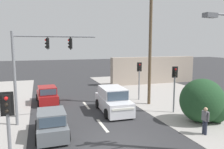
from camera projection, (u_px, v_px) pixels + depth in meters
name	position (u px, v px, depth m)	size (l,w,h in m)	color
ground_plane	(119.00, 145.00, 11.25)	(140.00, 140.00, 0.00)	#303033
lane_dash_mid	(102.00, 125.00, 14.06)	(0.20, 2.40, 0.01)	silver
lane_dash_far	(86.00, 105.00, 18.76)	(0.20, 2.40, 0.01)	silver
kerb_right_verge	(224.00, 116.00, 15.98)	(10.00, 44.00, 0.02)	#A39E99
utility_pole_midground_right	(150.00, 43.00, 18.50)	(1.80, 0.26, 10.23)	brown
traffic_signal_mast	(36.00, 61.00, 13.95)	(5.29, 0.49, 6.00)	slate
pedestal_signal_right_kerb	(175.00, 82.00, 16.45)	(0.44, 0.30, 3.56)	slate
pedestal_signal_left_kerb	(8.00, 124.00, 7.53)	(0.44, 0.29, 3.56)	slate
pedestal_signal_far_median	(139.00, 75.00, 20.37)	(0.44, 0.31, 3.56)	slate
roadside_bush	(204.00, 102.00, 14.56)	(3.16, 2.71, 2.94)	#1E4223
shopfront_wall_far	(154.00, 70.00, 29.53)	(12.00, 1.00, 3.60)	#A39384
suv_receding_far	(113.00, 101.00, 16.89)	(2.17, 4.59, 1.90)	silver
hatchback_oncoming_mid	(47.00, 95.00, 19.52)	(1.94, 3.72, 1.53)	maroon
hatchback_kerbside_parked	(52.00, 124.00, 12.38)	(1.78, 3.64, 1.53)	slate
pedestrian_at_kerb	(205.00, 119.00, 12.49)	(0.23, 0.56, 1.63)	#232838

